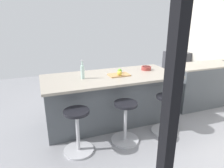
{
  "coord_description": "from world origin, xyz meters",
  "views": [
    {
      "loc": [
        1.37,
        3.12,
        1.88
      ],
      "look_at": [
        0.21,
        0.05,
        0.77
      ],
      "focal_mm": 31.91,
      "sensor_mm": 36.0,
      "label": 1
    }
  ],
  "objects": [
    {
      "name": "kitchen_island",
      "position": [
        0.21,
        -0.05,
        0.46
      ],
      "size": [
        2.35,
        1.01,
        0.91
      ],
      "color": "#4C5156",
      "rests_on": "ground_plane"
    },
    {
      "name": "stool_middle",
      "position": [
        0.21,
        0.64,
        0.31
      ],
      "size": [
        0.44,
        0.44,
        0.66
      ],
      "color": "#B7B7BC",
      "rests_on": "ground_plane"
    },
    {
      "name": "apple_yellow",
      "position": [
        0.09,
        0.1,
        0.97
      ],
      "size": [
        0.08,
        0.08,
        0.08
      ],
      "primitive_type": "sphere",
      "color": "gold",
      "rests_on": "cutting_board"
    },
    {
      "name": "oven_range",
      "position": [
        -2.51,
        -1.69,
        0.45
      ],
      "size": [
        0.6,
        0.61,
        0.89
      ],
      "color": "#38383D",
      "rests_on": "ground_plane"
    },
    {
      "name": "stool_near_camera",
      "position": [
        0.96,
        0.64,
        0.31
      ],
      "size": [
        0.44,
        0.44,
        0.66
      ],
      "color": "#B7B7BC",
      "rests_on": "ground_plane"
    },
    {
      "name": "water_bottle",
      "position": [
        0.71,
        -0.01,
        1.03
      ],
      "size": [
        0.06,
        0.06,
        0.31
      ],
      "color": "silver",
      "rests_on": "kitchen_island"
    },
    {
      "name": "apple_green",
      "position": [
        0.03,
        -0.05,
        0.97
      ],
      "size": [
        0.08,
        0.08,
        0.08
      ],
      "primitive_type": "sphere",
      "color": "#609E2D",
      "rests_on": "cutting_board"
    },
    {
      "name": "sink_cabinet",
      "position": [
        -2.52,
        -0.06,
        0.47
      ],
      "size": [
        2.56,
        0.6,
        1.2
      ],
      "color": "#4C5156",
      "rests_on": "ground_plane"
    },
    {
      "name": "ground_plane",
      "position": [
        0.0,
        0.0,
        0.0
      ],
      "size": [
        7.44,
        7.44,
        0.0
      ],
      "primitive_type": "plane",
      "color": "gray"
    },
    {
      "name": "cutting_board",
      "position": [
        0.07,
        0.03,
        0.92
      ],
      "size": [
        0.36,
        0.24,
        0.02
      ],
      "primitive_type": "cube",
      "color": "tan",
      "rests_on": "kitchen_island"
    },
    {
      "name": "stool_by_window",
      "position": [
        -0.53,
        0.64,
        0.31
      ],
      "size": [
        0.44,
        0.44,
        0.66
      ],
      "color": "#B7B7BC",
      "rests_on": "ground_plane"
    },
    {
      "name": "fruit_bowl",
      "position": [
        -0.56,
        -0.14,
        0.95
      ],
      "size": [
        0.18,
        0.18,
        0.07
      ],
      "color": "#993833",
      "rests_on": "kitchen_island"
    }
  ]
}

